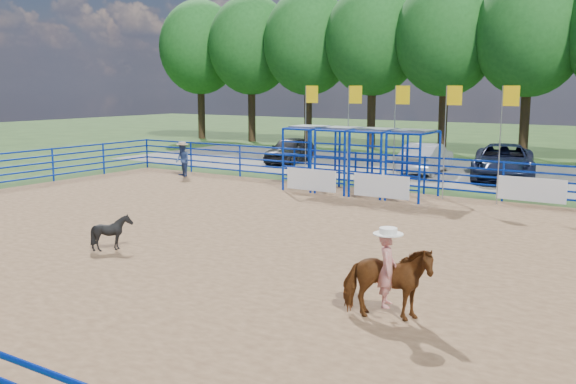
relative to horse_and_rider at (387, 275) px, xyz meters
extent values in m
plane|color=#325120|center=(-4.46, 3.37, -0.84)|extent=(120.00, 120.00, 0.00)
cube|color=olive|center=(-4.46, 3.37, -0.83)|extent=(30.00, 20.00, 0.02)
cube|color=slate|center=(-4.46, 20.37, -0.84)|extent=(40.00, 10.00, 0.01)
imported|color=brown|center=(0.00, 0.00, -0.13)|extent=(1.79, 1.22, 1.39)
imported|color=#B11F19|center=(0.00, 0.00, 0.78)|extent=(0.46, 0.57, 1.35)
cylinder|color=white|center=(0.00, 0.00, 1.48)|extent=(0.54, 0.54, 0.12)
imported|color=black|center=(-7.97, 0.74, -0.36)|extent=(0.94, 0.86, 0.92)
imported|color=navy|center=(-15.71, 11.93, -0.06)|extent=(0.92, 0.84, 1.53)
cylinder|color=tan|center=(-15.71, 11.93, 0.71)|extent=(0.56, 0.56, 0.11)
imported|color=black|center=(-14.50, 19.27, -0.12)|extent=(2.38, 4.40, 1.42)
imported|color=#979AA0|center=(-6.63, 19.25, -0.10)|extent=(1.89, 4.56, 1.47)
imported|color=#141A33|center=(-2.95, 19.18, -0.04)|extent=(3.91, 6.18, 1.59)
cube|color=white|center=(-8.26, 11.14, -0.29)|extent=(2.20, 0.04, 0.85)
cube|color=white|center=(-5.26, 11.14, -0.29)|extent=(2.20, 0.04, 0.85)
cube|color=white|center=(-0.46, 13.33, -0.29)|extent=(2.40, 0.04, 0.85)
cylinder|color=#3F2B19|center=(-29.46, 29.37, 1.56)|extent=(0.56, 0.56, 4.80)
ellipsoid|color=#19501A|center=(-29.46, 29.37, 6.72)|extent=(6.40, 6.40, 7.36)
cylinder|color=#3F2B19|center=(-24.46, 29.37, 1.56)|extent=(0.56, 0.56, 4.80)
ellipsoid|color=#19501A|center=(-24.46, 29.37, 6.72)|extent=(6.40, 6.40, 7.36)
cylinder|color=#3F2B19|center=(-19.46, 29.37, 1.56)|extent=(0.56, 0.56, 4.80)
ellipsoid|color=#19501A|center=(-19.46, 29.37, 6.72)|extent=(6.40, 6.40, 7.36)
cylinder|color=#3F2B19|center=(-14.46, 29.37, 1.56)|extent=(0.56, 0.56, 4.80)
ellipsoid|color=#19501A|center=(-14.46, 29.37, 6.72)|extent=(6.40, 6.40, 7.36)
cylinder|color=#3F2B19|center=(-9.46, 29.37, 1.56)|extent=(0.56, 0.56, 4.80)
ellipsoid|color=#19501A|center=(-9.46, 29.37, 6.72)|extent=(6.40, 6.40, 7.36)
cylinder|color=#3F2B19|center=(-4.46, 29.37, 1.56)|extent=(0.56, 0.56, 4.80)
ellipsoid|color=#19501A|center=(-4.46, 29.37, 6.72)|extent=(6.40, 6.40, 7.36)
camera|label=1|loc=(4.53, -10.24, 3.34)|focal=40.00mm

